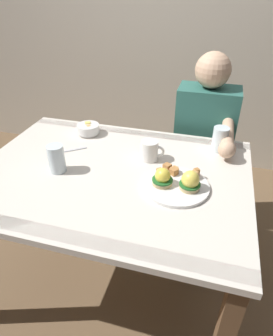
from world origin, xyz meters
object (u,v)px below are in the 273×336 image
at_px(fork, 69,151).
at_px(dining_table, 112,191).
at_px(water_glass_near, 57,160).
at_px(water_glass_far, 220,140).
at_px(diner_person, 204,139).
at_px(coffee_mug, 150,150).
at_px(fruit_bowl, 88,129).
at_px(eggs_benedict_plate, 177,182).

bearing_deg(fork, dining_table, -23.89).
distance_m(dining_table, water_glass_near, 0.28).
distance_m(water_glass_far, diner_person, 0.32).
bearing_deg(diner_person, coffee_mug, -116.21).
bearing_deg(diner_person, water_glass_near, -131.90).
height_order(dining_table, fruit_bowl, fruit_bowl).
xyz_separation_m(eggs_benedict_plate, water_glass_far, (0.15, 0.36, 0.03)).
relative_size(dining_table, diner_person, 1.05).
distance_m(fruit_bowl, coffee_mug, 0.42).
bearing_deg(coffee_mug, fork, -175.49).
xyz_separation_m(dining_table, fruit_bowl, (-0.24, 0.31, 0.14)).
xyz_separation_m(water_glass_near, diner_person, (0.59, 0.66, -0.15)).
xyz_separation_m(coffee_mug, diner_person, (0.22, 0.45, -0.14)).
relative_size(coffee_mug, fork, 0.83).
height_order(coffee_mug, water_glass_near, water_glass_near).
bearing_deg(fruit_bowl, eggs_benedict_plate, -33.09).
distance_m(eggs_benedict_plate, water_glass_near, 0.52).
height_order(coffee_mug, fork, coffee_mug).
bearing_deg(dining_table, water_glass_far, 36.06).
xyz_separation_m(fork, diner_person, (0.62, 0.49, -0.09)).
xyz_separation_m(dining_table, eggs_benedict_plate, (0.30, -0.04, 0.13)).
relative_size(eggs_benedict_plate, diner_person, 0.24).
bearing_deg(water_glass_near, fruit_bowl, 92.43).
bearing_deg(water_glass_far, eggs_benedict_plate, -112.49).
height_order(dining_table, water_glass_near, water_glass_near).
height_order(fruit_bowl, water_glass_far, water_glass_far).
bearing_deg(coffee_mug, fruit_bowl, 156.30).
bearing_deg(dining_table, water_glass_near, -166.04).
bearing_deg(fork, fruit_bowl, 84.51).
relative_size(fruit_bowl, diner_person, 0.11).
bearing_deg(water_glass_far, fruit_bowl, -179.07).
distance_m(eggs_benedict_plate, fork, 0.58).
bearing_deg(eggs_benedict_plate, diner_person, 83.98).
xyz_separation_m(fruit_bowl, diner_person, (0.60, 0.29, -0.12)).
relative_size(eggs_benedict_plate, water_glass_near, 2.17).
bearing_deg(fork, water_glass_far, 16.56).
relative_size(fruit_bowl, fork, 0.90).
relative_size(dining_table, fork, 8.96).
height_order(dining_table, diner_person, diner_person).
height_order(water_glass_near, water_glass_far, water_glass_near).
bearing_deg(fruit_bowl, coffee_mug, -23.70).
bearing_deg(water_glass_near, fork, 101.51).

